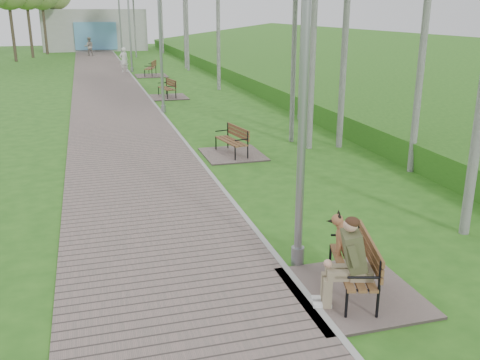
{
  "coord_description": "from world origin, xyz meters",
  "views": [
    {
      "loc": [
        -2.81,
        -7.13,
        3.95
      ],
      "look_at": [
        -0.33,
        1.51,
        1.08
      ],
      "focal_mm": 40.0,
      "sensor_mm": 36.0,
      "label": 1
    }
  ],
  "objects": [
    {
      "name": "bench_second",
      "position": [
        1.01,
        7.06,
        0.19
      ],
      "size": [
        1.65,
        1.83,
        1.01
      ],
      "color": "#6D5F58",
      "rests_on": "ground"
    },
    {
      "name": "ground",
      "position": [
        0.0,
        0.0,
        0.0
      ],
      "size": [
        120.0,
        120.0,
        0.0
      ],
      "primitive_type": "plane",
      "color": "#285D19",
      "rests_on": "ground"
    },
    {
      "name": "lamp_post_near",
      "position": [
        0.24,
        0.14,
        2.56
      ],
      "size": [
        0.21,
        0.21,
        5.47
      ],
      "color": "gray",
      "rests_on": "ground"
    },
    {
      "name": "bench_main",
      "position": [
        0.6,
        -0.97,
        0.43
      ],
      "size": [
        1.77,
        1.96,
        1.54
      ],
      "color": "#6D5F58",
      "rests_on": "ground"
    },
    {
      "name": "bench_far",
      "position": [
        1.11,
        26.78,
        0.22
      ],
      "size": [
        1.91,
        2.12,
        1.17
      ],
      "color": "#6D5F58",
      "rests_on": "ground"
    },
    {
      "name": "pedestrian_far",
      "position": [
        -2.26,
        43.34,
        0.82
      ],
      "size": [
        0.8,
        0.63,
        1.64
      ],
      "primitive_type": "imported",
      "rotation": [
        0.0,
        0.0,
        3.15
      ],
      "color": "gray",
      "rests_on": "ground"
    },
    {
      "name": "pedestrian_near",
      "position": [
        -0.3,
        29.2,
        0.81
      ],
      "size": [
        0.68,
        0.55,
        1.61
      ],
      "primitive_type": "imported",
      "rotation": [
        0.0,
        0.0,
        3.45
      ],
      "color": "white",
      "rests_on": "ground"
    },
    {
      "name": "embankment",
      "position": [
        12.0,
        20.0,
        0.0
      ],
      "size": [
        14.0,
        70.0,
        1.6
      ],
      "primitive_type": "cube",
      "color": "#448626",
      "rests_on": "ground"
    },
    {
      "name": "lamp_post_far",
      "position": [
        0.44,
        41.48,
        2.67
      ],
      "size": [
        0.22,
        0.22,
        5.72
      ],
      "color": "gray",
      "rests_on": "ground"
    },
    {
      "name": "lamp_post_third",
      "position": [
        0.23,
        29.48,
        2.43
      ],
      "size": [
        0.2,
        0.2,
        5.21
      ],
      "color": "gray",
      "rests_on": "ground"
    },
    {
      "name": "lamp_post_second",
      "position": [
        0.11,
        14.23,
        2.35
      ],
      "size": [
        0.19,
        0.19,
        5.03
      ],
      "color": "gray",
      "rests_on": "ground"
    },
    {
      "name": "building_north",
      "position": [
        -1.5,
        50.97,
        1.99
      ],
      "size": [
        10.0,
        5.2,
        4.0
      ],
      "color": "#9E9E99",
      "rests_on": "ground"
    },
    {
      "name": "bench_third",
      "position": [
        0.82,
        17.97,
        0.2
      ],
      "size": [
        1.73,
        1.92,
        1.06
      ],
      "color": "#6D5F58",
      "rests_on": "ground"
    },
    {
      "name": "walkway",
      "position": [
        -1.75,
        21.5,
        0.02
      ],
      "size": [
        3.5,
        67.0,
        0.04
      ],
      "primitive_type": "cube",
      "color": "#6D5F58",
      "rests_on": "ground"
    },
    {
      "name": "kerb",
      "position": [
        0.0,
        21.5,
        0.03
      ],
      "size": [
        0.1,
        67.0,
        0.05
      ],
      "primitive_type": "cube",
      "color": "#999993",
      "rests_on": "ground"
    }
  ]
}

